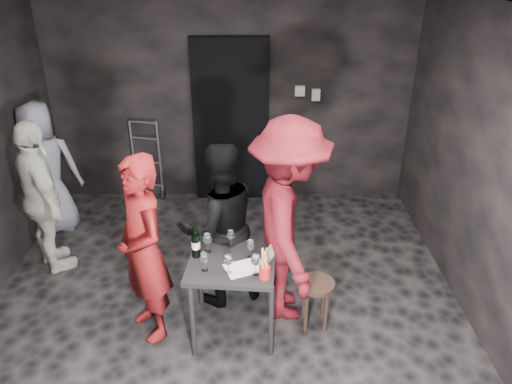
{
  "coord_description": "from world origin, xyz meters",
  "views": [
    {
      "loc": [
        0.27,
        -3.53,
        3.16
      ],
      "look_at": [
        0.3,
        0.25,
        1.2
      ],
      "focal_mm": 35.0,
      "sensor_mm": 36.0,
      "label": 1
    }
  ],
  "objects_px": {
    "woman_black": "(219,221)",
    "man_maroon": "(290,198)",
    "breadstick_cup": "(265,264)",
    "server_red": "(142,240)",
    "stool": "(316,292)",
    "tasting_table": "(233,269)",
    "wine_bottle": "(196,245)",
    "bystander_grey": "(44,166)",
    "bystander_cream": "(40,192)",
    "hand_truck": "(149,187)"
  },
  "relations": [
    {
      "from": "woman_black",
      "to": "man_maroon",
      "type": "bearing_deg",
      "value": 140.77
    },
    {
      "from": "breadstick_cup",
      "to": "server_red",
      "type": "bearing_deg",
      "value": 165.89
    },
    {
      "from": "stool",
      "to": "woman_black",
      "type": "distance_m",
      "value": 1.06
    },
    {
      "from": "tasting_table",
      "to": "wine_bottle",
      "type": "bearing_deg",
      "value": 171.88
    },
    {
      "from": "server_red",
      "to": "stool",
      "type": "bearing_deg",
      "value": 57.45
    },
    {
      "from": "server_red",
      "to": "bystander_grey",
      "type": "height_order",
      "value": "server_red"
    },
    {
      "from": "woman_black",
      "to": "wine_bottle",
      "type": "bearing_deg",
      "value": 45.28
    },
    {
      "from": "woman_black",
      "to": "wine_bottle",
      "type": "height_order",
      "value": "woman_black"
    },
    {
      "from": "tasting_table",
      "to": "bystander_cream",
      "type": "xyz_separation_m",
      "value": [
        -1.93,
        0.96,
        0.24
      ]
    },
    {
      "from": "man_maroon",
      "to": "bystander_cream",
      "type": "distance_m",
      "value": 2.53
    },
    {
      "from": "stool",
      "to": "bystander_cream",
      "type": "relative_size",
      "value": 0.27
    },
    {
      "from": "woman_black",
      "to": "tasting_table",
      "type": "bearing_deg",
      "value": 83.88
    },
    {
      "from": "man_maroon",
      "to": "wine_bottle",
      "type": "relative_size",
      "value": 7.99
    },
    {
      "from": "server_red",
      "to": "bystander_cream",
      "type": "relative_size",
      "value": 1.06
    },
    {
      "from": "hand_truck",
      "to": "bystander_cream",
      "type": "bearing_deg",
      "value": -104.01
    },
    {
      "from": "woman_black",
      "to": "man_maroon",
      "type": "height_order",
      "value": "man_maroon"
    },
    {
      "from": "server_red",
      "to": "bystander_cream",
      "type": "distance_m",
      "value": 1.53
    },
    {
      "from": "hand_truck",
      "to": "wine_bottle",
      "type": "relative_size",
      "value": 3.72
    },
    {
      "from": "server_red",
      "to": "man_maroon",
      "type": "relative_size",
      "value": 0.79
    },
    {
      "from": "hand_truck",
      "to": "wine_bottle",
      "type": "distance_m",
      "value": 2.61
    },
    {
      "from": "stool",
      "to": "bystander_grey",
      "type": "relative_size",
      "value": 0.29
    },
    {
      "from": "hand_truck",
      "to": "woman_black",
      "type": "height_order",
      "value": "woman_black"
    },
    {
      "from": "bystander_cream",
      "to": "wine_bottle",
      "type": "xyz_separation_m",
      "value": [
        1.63,
        -0.91,
        -0.02
      ]
    },
    {
      "from": "tasting_table",
      "to": "man_maroon",
      "type": "height_order",
      "value": "man_maroon"
    },
    {
      "from": "man_maroon",
      "to": "bystander_grey",
      "type": "height_order",
      "value": "man_maroon"
    },
    {
      "from": "stool",
      "to": "wine_bottle",
      "type": "xyz_separation_m",
      "value": [
        -1.03,
        -0.0,
        0.5
      ]
    },
    {
      "from": "bystander_cream",
      "to": "bystander_grey",
      "type": "bearing_deg",
      "value": -19.23
    },
    {
      "from": "stool",
      "to": "man_maroon",
      "type": "xyz_separation_m",
      "value": [
        -0.24,
        0.22,
        0.82
      ]
    },
    {
      "from": "stool",
      "to": "breadstick_cup",
      "type": "relative_size",
      "value": 1.65
    },
    {
      "from": "tasting_table",
      "to": "server_red",
      "type": "xyz_separation_m",
      "value": [
        -0.73,
        -0.0,
        0.29
      ]
    },
    {
      "from": "hand_truck",
      "to": "server_red",
      "type": "relative_size",
      "value": 0.59
    },
    {
      "from": "server_red",
      "to": "wine_bottle",
      "type": "bearing_deg",
      "value": 61.58
    },
    {
      "from": "tasting_table",
      "to": "woman_black",
      "type": "bearing_deg",
      "value": 105.96
    },
    {
      "from": "tasting_table",
      "to": "server_red",
      "type": "relative_size",
      "value": 0.4
    },
    {
      "from": "bystander_grey",
      "to": "breadstick_cup",
      "type": "relative_size",
      "value": 5.78
    },
    {
      "from": "tasting_table",
      "to": "stool",
      "type": "height_order",
      "value": "tasting_table"
    },
    {
      "from": "server_red",
      "to": "bystander_cream",
      "type": "bearing_deg",
      "value": -163.09
    },
    {
      "from": "stool",
      "to": "breadstick_cup",
      "type": "height_order",
      "value": "breadstick_cup"
    },
    {
      "from": "bystander_grey",
      "to": "breadstick_cup",
      "type": "bearing_deg",
      "value": 129.26
    },
    {
      "from": "hand_truck",
      "to": "man_maroon",
      "type": "bearing_deg",
      "value": -39.02
    },
    {
      "from": "woman_black",
      "to": "bystander_cream",
      "type": "height_order",
      "value": "bystander_cream"
    },
    {
      "from": "stool",
      "to": "bystander_cream",
      "type": "xyz_separation_m",
      "value": [
        -2.66,
        0.91,
        0.52
      ]
    },
    {
      "from": "stool",
      "to": "woman_black",
      "type": "bearing_deg",
      "value": 154.44
    },
    {
      "from": "wine_bottle",
      "to": "breadstick_cup",
      "type": "height_order",
      "value": "wine_bottle"
    },
    {
      "from": "woman_black",
      "to": "man_maroon",
      "type": "relative_size",
      "value": 0.72
    },
    {
      "from": "stool",
      "to": "bystander_cream",
      "type": "height_order",
      "value": "bystander_cream"
    },
    {
      "from": "man_maroon",
      "to": "wine_bottle",
      "type": "distance_m",
      "value": 0.88
    },
    {
      "from": "tasting_table",
      "to": "woman_black",
      "type": "xyz_separation_m",
      "value": [
        -0.13,
        0.45,
        0.2
      ]
    },
    {
      "from": "stool",
      "to": "breadstick_cup",
      "type": "bearing_deg",
      "value": -147.15
    },
    {
      "from": "hand_truck",
      "to": "server_red",
      "type": "bearing_deg",
      "value": -66.28
    }
  ]
}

